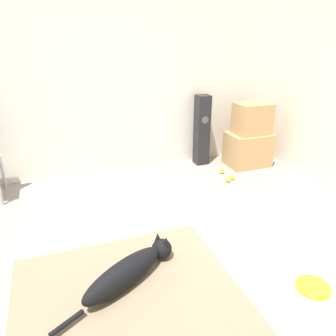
# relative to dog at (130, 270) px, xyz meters

# --- Properties ---
(ground_plane) EXTENTS (12.00, 12.00, 0.00)m
(ground_plane) POSITION_rel_dog_xyz_m (0.10, 0.15, -0.11)
(ground_plane) COLOR gray
(wall_back) EXTENTS (8.00, 0.06, 2.55)m
(wall_back) POSITION_rel_dog_xyz_m (0.10, 2.25, 1.16)
(wall_back) COLOR silver
(wall_back) RESTS_ON ground_plane
(area_rug) EXTENTS (1.59, 1.36, 0.01)m
(area_rug) POSITION_rel_dog_xyz_m (-0.05, -0.12, -0.11)
(area_rug) COLOR #847056
(area_rug) RESTS_ON ground_plane
(dog) EXTENTS (0.99, 0.62, 0.22)m
(dog) POSITION_rel_dog_xyz_m (0.00, 0.00, 0.00)
(dog) COLOR black
(dog) RESTS_ON area_rug
(frisbee) EXTENTS (0.25, 0.25, 0.03)m
(frisbee) POSITION_rel_dog_xyz_m (1.25, -0.53, -0.10)
(frisbee) COLOR yellow
(frisbee) RESTS_ON ground_plane
(cardboard_box_lower) EXTENTS (0.57, 0.43, 0.46)m
(cardboard_box_lower) POSITION_rel_dog_xyz_m (2.13, 1.75, 0.12)
(cardboard_box_lower) COLOR tan
(cardboard_box_lower) RESTS_ON ground_plane
(cardboard_box_upper) EXTENTS (0.46, 0.34, 0.42)m
(cardboard_box_upper) POSITION_rel_dog_xyz_m (2.15, 1.75, 0.56)
(cardboard_box_upper) COLOR tan
(cardboard_box_upper) RESTS_ON cardboard_box_lower
(floor_speaker) EXTENTS (0.18, 0.18, 0.97)m
(floor_speaker) POSITION_rel_dog_xyz_m (1.54, 2.03, 0.37)
(floor_speaker) COLOR black
(floor_speaker) RESTS_ON ground_plane
(tennis_ball_by_boxes) EXTENTS (0.07, 0.07, 0.07)m
(tennis_ball_by_boxes) POSITION_rel_dog_xyz_m (1.65, 1.59, -0.08)
(tennis_ball_by_boxes) COLOR #C6E033
(tennis_ball_by_boxes) RESTS_ON ground_plane
(tennis_ball_near_speaker) EXTENTS (0.07, 0.07, 0.07)m
(tennis_ball_near_speaker) POSITION_rel_dog_xyz_m (1.58, 1.32, -0.08)
(tennis_ball_near_speaker) COLOR #C6E033
(tennis_ball_near_speaker) RESTS_ON ground_plane
(tennis_ball_loose_on_carpet) EXTENTS (0.07, 0.07, 0.07)m
(tennis_ball_loose_on_carpet) POSITION_rel_dog_xyz_m (1.67, 1.36, -0.08)
(tennis_ball_loose_on_carpet) COLOR #C6E033
(tennis_ball_loose_on_carpet) RESTS_ON ground_plane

